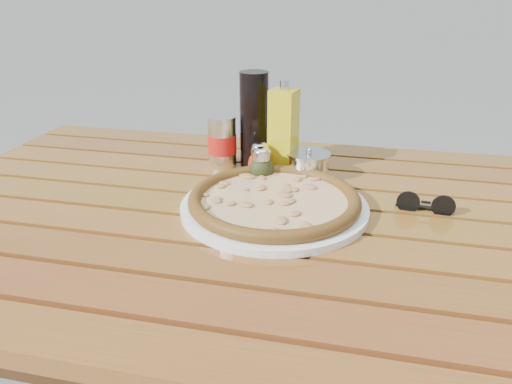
% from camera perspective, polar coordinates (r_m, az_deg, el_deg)
% --- Properties ---
extents(table, '(1.40, 0.90, 0.75)m').
position_cam_1_polar(table, '(1.00, -0.26, -6.03)').
color(table, '#341E0C').
rests_on(table, ground).
extents(plate, '(0.38, 0.38, 0.01)m').
position_cam_1_polar(plate, '(0.96, 2.09, -1.74)').
color(plate, white).
rests_on(plate, table).
extents(pizza, '(0.35, 0.35, 0.03)m').
position_cam_1_polar(pizza, '(0.95, 2.10, -0.88)').
color(pizza, '#F7E2B1').
rests_on(pizza, plate).
extents(pepper_shaker, '(0.06, 0.06, 0.08)m').
position_cam_1_polar(pepper_shaker, '(1.11, 0.46, 3.60)').
color(pepper_shaker, red).
rests_on(pepper_shaker, table).
extents(oregano_shaker, '(0.06, 0.06, 0.08)m').
position_cam_1_polar(oregano_shaker, '(1.08, 0.65, 3.01)').
color(oregano_shaker, '#333917').
rests_on(oregano_shaker, table).
extents(dark_bottle, '(0.08, 0.08, 0.22)m').
position_cam_1_polar(dark_bottle, '(1.16, -0.23, 8.27)').
color(dark_bottle, black).
rests_on(dark_bottle, table).
extents(soda_can, '(0.09, 0.09, 0.12)m').
position_cam_1_polar(soda_can, '(1.17, -3.88, 5.72)').
color(soda_can, silver).
rests_on(soda_can, table).
extents(olive_oil_cruet, '(0.07, 0.07, 0.21)m').
position_cam_1_polar(olive_oil_cruet, '(1.12, 3.15, 6.95)').
color(olive_oil_cruet, gold).
rests_on(olive_oil_cruet, table).
extents(parmesan_tin, '(0.10, 0.10, 0.07)m').
position_cam_1_polar(parmesan_tin, '(1.11, 6.02, 3.07)').
color(parmesan_tin, silver).
rests_on(parmesan_tin, table).
extents(sunglasses, '(0.11, 0.03, 0.04)m').
position_cam_1_polar(sunglasses, '(1.00, 18.80, -1.38)').
color(sunglasses, black).
rests_on(sunglasses, table).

